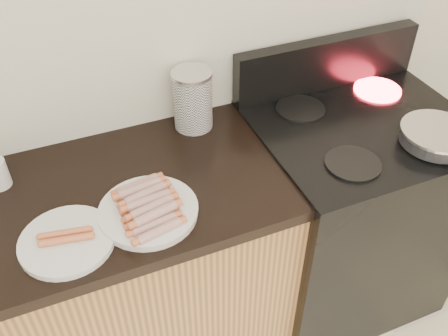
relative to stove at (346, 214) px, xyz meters
name	(u,v)px	position (x,y,z in m)	size (l,w,h in m)	color
wall_back	(111,20)	(-0.78, 0.32, 0.84)	(4.00, 0.04, 2.60)	silver
stove	(346,214)	(0.00, 0.00, 0.00)	(0.76, 0.65, 0.91)	black
stove_panel	(327,63)	(0.00, 0.28, 0.55)	(0.76, 0.06, 0.20)	black
burner_near_left	(353,164)	(-0.17, -0.17, 0.46)	(0.18, 0.18, 0.01)	black
burner_near_right	(438,139)	(0.17, -0.17, 0.46)	(0.18, 0.18, 0.01)	black
burner_far_left	(300,109)	(-0.17, 0.17, 0.46)	(0.18, 0.18, 0.01)	black
burner_far_right	(377,90)	(0.17, 0.17, 0.46)	(0.18, 0.18, 0.01)	#FF1E2D
frying_pan	(437,136)	(0.14, -0.19, 0.49)	(0.24, 0.42, 0.05)	black
main_plate	(149,212)	(-0.83, -0.12, 0.45)	(0.28, 0.28, 0.02)	white
side_plate	(67,241)	(-1.07, -0.14, 0.45)	(0.26, 0.26, 0.02)	white
hotdog_pile	(148,204)	(-0.83, -0.12, 0.49)	(0.13, 0.25, 0.05)	brown
plain_sausages	(66,236)	(-1.07, -0.14, 0.47)	(0.13, 0.07, 0.02)	tan
canister	(193,100)	(-0.56, 0.24, 0.55)	(0.14, 0.14, 0.21)	white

